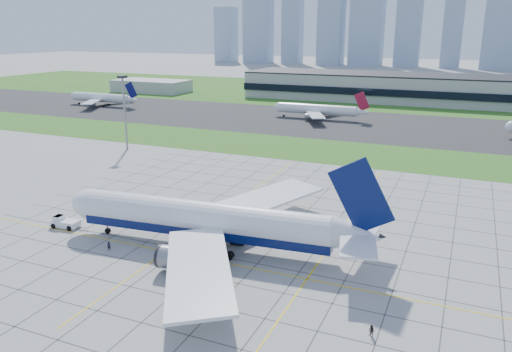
# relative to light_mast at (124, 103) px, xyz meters

# --- Properties ---
(ground) EXTENTS (1400.00, 1400.00, 0.00)m
(ground) POSITION_rel_light_mast_xyz_m (70.00, -65.00, -16.18)
(ground) COLOR #9C9C97
(ground) RESTS_ON ground
(grass_median) EXTENTS (700.00, 35.00, 0.04)m
(grass_median) POSITION_rel_light_mast_xyz_m (70.00, 25.00, -16.16)
(grass_median) COLOR #386D1F
(grass_median) RESTS_ON ground
(asphalt_taxiway) EXTENTS (700.00, 75.00, 0.04)m
(asphalt_taxiway) POSITION_rel_light_mast_xyz_m (70.00, 80.00, -16.15)
(asphalt_taxiway) COLOR #383838
(asphalt_taxiway) RESTS_ON ground
(grass_far) EXTENTS (700.00, 145.00, 0.04)m
(grass_far) POSITION_rel_light_mast_xyz_m (70.00, 190.00, -16.16)
(grass_far) COLOR #386D1F
(grass_far) RESTS_ON ground
(apron_markings) EXTENTS (120.00, 130.00, 0.03)m
(apron_markings) POSITION_rel_light_mast_xyz_m (70.43, -53.91, -16.17)
(apron_markings) COLOR #474744
(apron_markings) RESTS_ON ground
(terminal) EXTENTS (260.00, 43.00, 15.80)m
(terminal) POSITION_rel_light_mast_xyz_m (110.00, 164.87, -8.29)
(terminal) COLOR #B7B7B2
(terminal) RESTS_ON ground
(service_block) EXTENTS (50.00, 25.00, 8.00)m
(service_block) POSITION_rel_light_mast_xyz_m (-90.00, 145.00, -12.18)
(service_block) COLOR #B7B7B2
(service_block) RESTS_ON ground
(light_mast) EXTENTS (2.50, 2.50, 25.60)m
(light_mast) POSITION_rel_light_mast_xyz_m (0.00, 0.00, 0.00)
(light_mast) COLOR gray
(light_mast) RESTS_ON ground
(city_skyline) EXTENTS (523.00, 32.40, 160.00)m
(city_skyline) POSITION_rel_light_mast_xyz_m (61.29, 455.00, 42.91)
(city_skyline) COLOR #96ABC5
(city_skyline) RESTS_ON ground
(airliner) EXTENTS (64.95, 65.56, 20.44)m
(airliner) POSITION_rel_light_mast_xyz_m (66.40, -62.40, -10.59)
(airliner) COLOR white
(airliner) RESTS_ON ground
(pushback_tug) EXTENTS (8.93, 3.56, 2.46)m
(pushback_tug) POSITION_rel_light_mast_xyz_m (33.18, -65.35, -15.09)
(pushback_tug) COLOR white
(pushback_tug) RESTS_ON ground
(crew_near) EXTENTS (0.79, 0.80, 1.86)m
(crew_near) POSITION_rel_light_mast_xyz_m (49.68, -70.99, -15.25)
(crew_near) COLOR black
(crew_near) RESTS_ON ground
(crew_far) EXTENTS (1.08, 1.02, 1.76)m
(crew_far) POSITION_rel_light_mast_xyz_m (101.16, -79.25, -15.30)
(crew_far) COLOR black
(crew_far) RESTS_ON ground
(distant_jet_0) EXTENTS (42.46, 42.66, 14.08)m
(distant_jet_0) POSITION_rel_light_mast_xyz_m (-77.52, 80.09, -11.69)
(distant_jet_0) COLOR white
(distant_jet_0) RESTS_ON ground
(distant_jet_1) EXTENTS (43.29, 42.66, 14.08)m
(distant_jet_1) POSITION_rel_light_mast_xyz_m (44.54, 86.36, -11.69)
(distant_jet_1) COLOR white
(distant_jet_1) RESTS_ON ground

